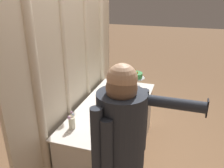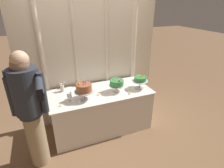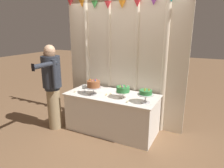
# 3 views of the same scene
# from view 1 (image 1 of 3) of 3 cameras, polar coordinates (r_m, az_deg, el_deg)

# --- Properties ---
(ground_plane) EXTENTS (24.00, 24.00, 0.00)m
(ground_plane) POSITION_cam_1_polar(r_m,az_deg,el_deg) (3.39, 1.76, -17.17)
(ground_plane) COLOR #846042
(draped_curtain) EXTENTS (2.58, 0.15, 2.82)m
(draped_curtain) POSITION_cam_1_polar(r_m,az_deg,el_deg) (2.90, -9.02, 8.51)
(draped_curtain) COLOR beige
(draped_curtain) RESTS_ON ground_plane
(cake_table) EXTENTS (1.78, 0.81, 0.76)m
(cake_table) POSITION_cam_1_polar(r_m,az_deg,el_deg) (3.18, 0.07, -11.51)
(cake_table) COLOR white
(cake_table) RESTS_ON ground_plane
(cake_display_leftmost) EXTENTS (0.31, 0.31, 0.31)m
(cake_display_leftmost) POSITION_cam_1_polar(r_m,az_deg,el_deg) (2.59, 1.13, -5.19)
(cake_display_leftmost) COLOR #B2B2B7
(cake_display_leftmost) RESTS_ON cake_table
(cake_display_center) EXTENTS (0.26, 0.26, 0.25)m
(cake_display_center) POSITION_cam_1_polar(r_m,az_deg,el_deg) (3.13, 3.20, -0.89)
(cake_display_center) COLOR silver
(cake_display_center) RESTS_ON cake_table
(cake_display_rightmost) EXTENTS (0.28, 0.28, 0.27)m
(cake_display_rightmost) POSITION_cam_1_polar(r_m,az_deg,el_deg) (3.51, 5.69, 1.86)
(cake_display_rightmost) COLOR silver
(cake_display_rightmost) RESTS_ON cake_table
(wine_glass) EXTENTS (0.07, 0.07, 0.15)m
(wine_glass) POSITION_cam_1_polar(r_m,az_deg,el_deg) (2.44, -0.92, -9.40)
(wine_glass) COLOR silver
(wine_glass) RESTS_ON cake_table
(flower_vase) EXTENTS (0.11, 0.07, 0.18)m
(flower_vase) POSITION_cam_1_polar(r_m,az_deg,el_deg) (2.55, -9.82, -9.05)
(flower_vase) COLOR beige
(flower_vase) RESTS_ON cake_table
(tealight_far_left) EXTENTS (0.04, 0.04, 0.03)m
(tealight_far_left) POSITION_cam_1_polar(r_m,az_deg,el_deg) (2.35, 0.14, -13.75)
(tealight_far_left) COLOR beige
(tealight_far_left) RESTS_ON cake_table
(tealight_near_left) EXTENTS (0.05, 0.05, 0.04)m
(tealight_near_left) POSITION_cam_1_polar(r_m,az_deg,el_deg) (2.90, 1.50, -6.11)
(tealight_near_left) COLOR beige
(tealight_near_left) RESTS_ON cake_table
(tealight_near_right) EXTENTS (0.05, 0.05, 0.03)m
(tealight_near_right) POSITION_cam_1_polar(r_m,az_deg,el_deg) (2.96, 0.43, -5.53)
(tealight_near_right) COLOR beige
(tealight_near_right) RESTS_ON cake_table
(tealight_far_right) EXTENTS (0.04, 0.04, 0.04)m
(tealight_far_right) POSITION_cam_1_polar(r_m,az_deg,el_deg) (3.30, 6.85, -2.54)
(tealight_far_right) COLOR beige
(tealight_far_right) RESTS_ON cake_table
(guest_man_dark_suit) EXTENTS (0.50, 0.50, 1.70)m
(guest_man_dark_suit) POSITION_cam_1_polar(r_m,az_deg,el_deg) (1.91, 2.13, -17.72)
(guest_man_dark_suit) COLOR #9E8966
(guest_man_dark_suit) RESTS_ON ground_plane
(guest_girl_blue_dress) EXTENTS (0.44, 0.75, 1.64)m
(guest_girl_blue_dress) POSITION_cam_1_polar(r_m,az_deg,el_deg) (1.90, 2.36, -17.88)
(guest_girl_blue_dress) COLOR #282D38
(guest_girl_blue_dress) RESTS_ON ground_plane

